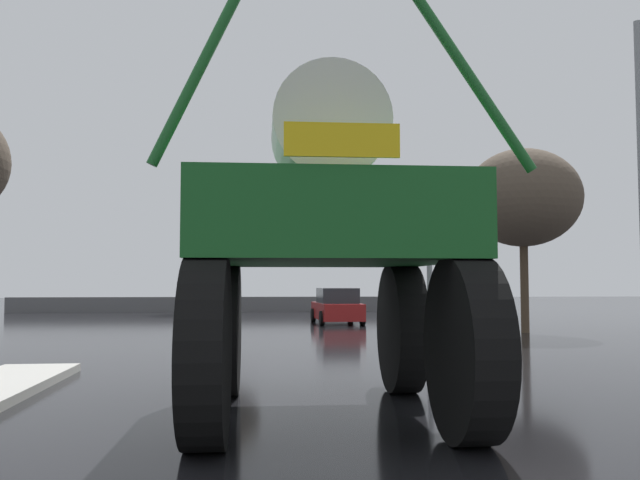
{
  "coord_description": "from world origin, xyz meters",
  "views": [
    {
      "loc": [
        -0.1,
        -2.06,
        1.75
      ],
      "look_at": [
        1.19,
        10.15,
        2.54
      ],
      "focal_mm": 37.45,
      "sensor_mm": 36.0,
      "label": 1
    }
  ],
  "objects_px": {
    "bare_tree_right": "(523,198)",
    "oversize_sprayer": "(324,245)",
    "traffic_signal_near_right": "(427,251)",
    "bare_tree_far_center": "(227,207)",
    "sedan_ahead": "(337,307)"
  },
  "relations": [
    {
      "from": "traffic_signal_near_right",
      "to": "bare_tree_far_center",
      "type": "height_order",
      "value": "bare_tree_far_center"
    },
    {
      "from": "oversize_sprayer",
      "to": "sedan_ahead",
      "type": "distance_m",
      "value": 20.06
    },
    {
      "from": "oversize_sprayer",
      "to": "traffic_signal_near_right",
      "type": "height_order",
      "value": "oversize_sprayer"
    },
    {
      "from": "bare_tree_far_center",
      "to": "sedan_ahead",
      "type": "bearing_deg",
      "value": -66.68
    },
    {
      "from": "traffic_signal_near_right",
      "to": "bare_tree_far_center",
      "type": "xyz_separation_m",
      "value": [
        -5.05,
        27.14,
        3.95
      ]
    },
    {
      "from": "bare_tree_far_center",
      "to": "bare_tree_right",
      "type": "bearing_deg",
      "value": -58.42
    },
    {
      "from": "oversize_sprayer",
      "to": "bare_tree_right",
      "type": "bearing_deg",
      "value": -30.92
    },
    {
      "from": "sedan_ahead",
      "to": "bare_tree_right",
      "type": "relative_size",
      "value": 0.64
    },
    {
      "from": "bare_tree_right",
      "to": "bare_tree_far_center",
      "type": "distance_m",
      "value": 21.16
    },
    {
      "from": "sedan_ahead",
      "to": "traffic_signal_near_right",
      "type": "relative_size",
      "value": 1.26
    },
    {
      "from": "bare_tree_right",
      "to": "oversize_sprayer",
      "type": "bearing_deg",
      "value": -122.11
    },
    {
      "from": "bare_tree_right",
      "to": "bare_tree_far_center",
      "type": "bearing_deg",
      "value": 121.58
    },
    {
      "from": "traffic_signal_near_right",
      "to": "bare_tree_right",
      "type": "bearing_deg",
      "value": 56.81
    },
    {
      "from": "bare_tree_right",
      "to": "traffic_signal_near_right",
      "type": "bearing_deg",
      "value": -123.19
    },
    {
      "from": "bare_tree_far_center",
      "to": "traffic_signal_near_right",
      "type": "bearing_deg",
      "value": -79.46
    }
  ]
}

